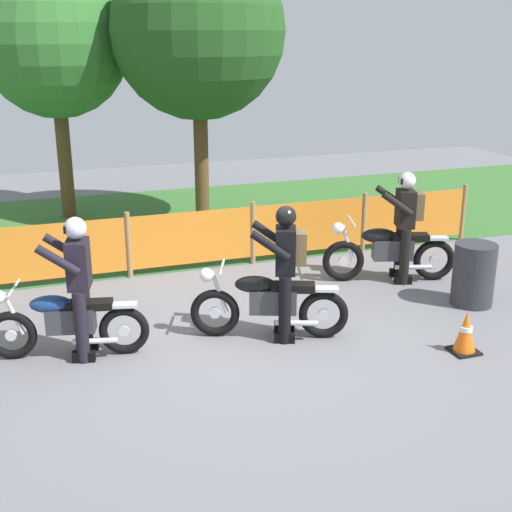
{
  "coord_description": "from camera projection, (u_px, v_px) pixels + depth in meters",
  "views": [
    {
      "loc": [
        -2.42,
        -7.31,
        3.61
      ],
      "look_at": [
        0.29,
        0.46,
        0.9
      ],
      "focal_mm": 47.2,
      "sensor_mm": 36.0,
      "label": 1
    }
  ],
  "objects": [
    {
      "name": "ground",
      "position": [
        246.0,
        338.0,
        8.44
      ],
      "size": [
        24.0,
        24.0,
        0.02
      ],
      "primitive_type": "cube",
      "color": "slate"
    },
    {
      "name": "grass_verge",
      "position": [
        157.0,
        223.0,
        13.51
      ],
      "size": [
        24.0,
        5.94,
        0.01
      ],
      "primitive_type": "cube",
      "color": "#386B2D",
      "rests_on": "ground"
    },
    {
      "name": "barrier_fence",
      "position": [
        193.0,
        238.0,
        10.68
      ],
      "size": [
        10.23,
        0.08,
        1.05
      ],
      "color": "#997547",
      "rests_on": "ground"
    },
    {
      "name": "tree_leftmost",
      "position": [
        55.0,
        44.0,
        12.95
      ],
      "size": [
        2.85,
        2.85,
        4.88
      ],
      "color": "brown",
      "rests_on": "ground"
    },
    {
      "name": "tree_near_left",
      "position": [
        198.0,
        31.0,
        12.5
      ],
      "size": [
        3.29,
        3.29,
        5.33
      ],
      "color": "brown",
      "rests_on": "ground"
    },
    {
      "name": "motorcycle_lead",
      "position": [
        66.0,
        322.0,
        7.82
      ],
      "size": [
        1.86,
        0.69,
        0.89
      ],
      "rotation": [
        0.0,
        0.0,
        2.91
      ],
      "color": "black",
      "rests_on": "ground"
    },
    {
      "name": "motorcycle_trailing",
      "position": [
        388.0,
        251.0,
        10.26
      ],
      "size": [
        1.98,
        0.83,
        0.97
      ],
      "rotation": [
        0.0,
        0.0,
        2.84
      ],
      "color": "black",
      "rests_on": "ground"
    },
    {
      "name": "motorcycle_third",
      "position": [
        268.0,
        303.0,
        8.32
      ],
      "size": [
        1.88,
        0.89,
        0.93
      ],
      "rotation": [
        0.0,
        0.0,
        2.77
      ],
      "color": "black",
      "rests_on": "ground"
    },
    {
      "name": "rider_lead",
      "position": [
        78.0,
        282.0,
        7.68
      ],
      "size": [
        0.65,
        0.64,
        1.69
      ],
      "rotation": [
        0.0,
        0.0,
        2.91
      ],
      "color": "black",
      "rests_on": "ground"
    },
    {
      "name": "rider_trailing",
      "position": [
        405.0,
        221.0,
        10.12
      ],
      "size": [
        0.76,
        0.66,
        1.69
      ],
      "rotation": [
        0.0,
        0.0,
        2.84
      ],
      "color": "black",
      "rests_on": "ground"
    },
    {
      "name": "rider_third",
      "position": [
        286.0,
        265.0,
        8.16
      ],
      "size": [
        0.77,
        0.68,
        1.69
      ],
      "rotation": [
        0.0,
        0.0,
        2.77
      ],
      "color": "black",
      "rests_on": "ground"
    },
    {
      "name": "traffic_cone",
      "position": [
        466.0,
        332.0,
        7.96
      ],
      "size": [
        0.32,
        0.32,
        0.53
      ],
      "color": "black",
      "rests_on": "ground"
    },
    {
      "name": "spare_drum",
      "position": [
        474.0,
        274.0,
        9.36
      ],
      "size": [
        0.58,
        0.58,
        0.88
      ],
      "primitive_type": "cylinder",
      "color": "#2D2D33",
      "rests_on": "ground"
    }
  ]
}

